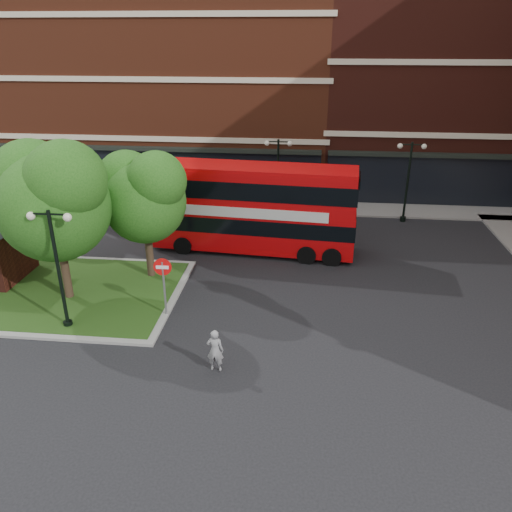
# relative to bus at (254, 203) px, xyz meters

# --- Properties ---
(ground) EXTENTS (120.00, 120.00, 0.00)m
(ground) POSITION_rel_bus_xyz_m (-1.08, -8.93, -2.69)
(ground) COLOR black
(ground) RESTS_ON ground
(pavement_far) EXTENTS (44.00, 3.00, 0.12)m
(pavement_far) POSITION_rel_bus_xyz_m (-1.08, 7.57, -2.63)
(pavement_far) COLOR slate
(pavement_far) RESTS_ON ground
(terrace_far_left) EXTENTS (26.00, 12.00, 14.00)m
(terrace_far_left) POSITION_rel_bus_xyz_m (-9.08, 15.07, 4.31)
(terrace_far_left) COLOR maroon
(terrace_far_left) RESTS_ON ground
(terrace_far_right) EXTENTS (18.00, 12.00, 16.00)m
(terrace_far_right) POSITION_rel_bus_xyz_m (12.92, 15.07, 5.31)
(terrace_far_right) COLOR #471911
(terrace_far_right) RESTS_ON ground
(traffic_island) EXTENTS (12.60, 7.60, 0.15)m
(traffic_island) POSITION_rel_bus_xyz_m (-9.08, -5.93, -2.63)
(traffic_island) COLOR gray
(traffic_island) RESTS_ON ground
(tree_island_west) EXTENTS (5.40, 4.71, 7.21)m
(tree_island_west) POSITION_rel_bus_xyz_m (-7.68, -6.35, 2.10)
(tree_island_west) COLOR #2D2116
(tree_island_west) RESTS_ON ground
(tree_island_east) EXTENTS (4.46, 3.90, 6.29)m
(tree_island_east) POSITION_rel_bus_xyz_m (-4.66, -3.87, 1.55)
(tree_island_east) COLOR #2D2116
(tree_island_east) RESTS_ON ground
(lamp_island) EXTENTS (1.72, 0.36, 5.00)m
(lamp_island) POSITION_rel_bus_xyz_m (-6.58, -8.73, 0.13)
(lamp_island) COLOR black
(lamp_island) RESTS_ON ground
(lamp_far_left) EXTENTS (1.72, 0.36, 5.00)m
(lamp_far_left) POSITION_rel_bus_xyz_m (0.92, 5.57, 0.13)
(lamp_far_left) COLOR black
(lamp_far_left) RESTS_ON ground
(lamp_far_right) EXTENTS (1.72, 0.36, 5.00)m
(lamp_far_right) POSITION_rel_bus_xyz_m (8.92, 5.57, 0.13)
(lamp_far_right) COLOR black
(lamp_far_right) RESTS_ON ground
(bus) EXTENTS (10.92, 3.36, 4.11)m
(bus) POSITION_rel_bus_xyz_m (0.00, 0.00, 0.00)
(bus) COLOR red
(bus) RESTS_ON ground
(woman) EXTENTS (0.61, 0.41, 1.62)m
(woman) POSITION_rel_bus_xyz_m (-0.17, -10.83, -1.88)
(woman) COLOR gray
(woman) RESTS_ON ground
(car_silver) EXTENTS (3.86, 1.84, 1.27)m
(car_silver) POSITION_rel_bus_xyz_m (-5.24, 7.07, -2.06)
(car_silver) COLOR silver
(car_silver) RESTS_ON ground
(car_white) EXTENTS (4.69, 2.11, 1.49)m
(car_white) POSITION_rel_bus_xyz_m (1.92, 7.07, -1.95)
(car_white) COLOR silver
(car_white) RESTS_ON ground
(no_entry_sign) EXTENTS (0.73, 0.09, 2.66)m
(no_entry_sign) POSITION_rel_bus_xyz_m (-2.88, -7.43, -0.80)
(no_entry_sign) COLOR slate
(no_entry_sign) RESTS_ON ground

